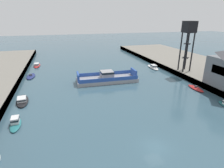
% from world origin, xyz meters
% --- Properties ---
extents(ground_plane, '(400.00, 400.00, 0.00)m').
position_xyz_m(ground_plane, '(0.00, 0.00, 0.00)').
color(ground_plane, '#385666').
extents(chain_ferry, '(18.61, 7.15, 3.35)m').
position_xyz_m(chain_ferry, '(0.68, 31.60, 1.04)').
color(chain_ferry, '#939399').
rests_on(chain_ferry, ground).
extents(moored_boat_near_left, '(2.83, 7.16, 0.97)m').
position_xyz_m(moored_boat_near_left, '(-22.46, 43.15, 0.24)').
color(moored_boat_near_left, navy).
rests_on(moored_boat_near_left, ground).
extents(moored_boat_mid_left, '(2.14, 5.44, 1.51)m').
position_xyz_m(moored_boat_mid_left, '(-21.75, 12.70, 0.57)').
color(moored_boat_mid_left, '#237075').
rests_on(moored_boat_mid_left, ground).
extents(moored_boat_mid_right, '(3.46, 7.76, 1.32)m').
position_xyz_m(moored_boat_mid_right, '(-22.12, 22.95, 0.49)').
color(moored_boat_mid_right, black).
rests_on(moored_boat_mid_right, ground).
extents(moored_boat_far_right, '(2.96, 8.38, 1.42)m').
position_xyz_m(moored_boat_far_right, '(21.98, 41.83, 0.52)').
color(moored_boat_far_right, white).
rests_on(moored_boat_far_right, ground).
extents(moored_boat_upstream_a, '(2.19, 6.00, 0.97)m').
position_xyz_m(moored_boat_upstream_a, '(22.68, 18.57, 0.25)').
color(moored_boat_upstream_a, red).
rests_on(moored_boat_upstream_a, ground).
extents(moored_boat_upstream_b, '(2.45, 8.11, 1.29)m').
position_xyz_m(moored_boat_upstream_b, '(-21.78, 57.83, 0.48)').
color(moored_boat_upstream_b, red).
rests_on(moored_boat_upstream_b, ground).
extents(crane_tower, '(3.42, 3.42, 16.02)m').
position_xyz_m(crane_tower, '(27.58, 30.91, 14.30)').
color(crane_tower, black).
rests_on(crane_tower, quay_right).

